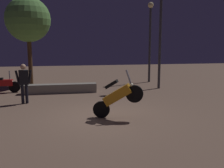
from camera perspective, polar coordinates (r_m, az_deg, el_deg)
ground_plane at (r=8.61m, az=-2.42°, el=-7.31°), size 40.00×40.00×0.00m
motorcycle_orange_foreground at (r=8.13m, az=1.25°, el=-2.89°), size 1.56×0.75×1.63m
motorcycle_red_parked_left at (r=13.64m, az=-23.61°, el=-0.03°), size 1.66×0.32×1.11m
person_rider_beside at (r=10.78m, az=-19.42°, el=0.81°), size 0.66×0.32×1.63m
streetlamp_near at (r=13.90m, az=10.98°, el=13.03°), size 0.36×0.36×5.43m
streetlamp_far at (r=16.11m, az=8.66°, el=11.62°), size 0.36×0.36×4.95m
tree_left_bg at (r=15.39m, az=-18.57°, el=13.65°), size 2.53×2.53×5.05m
planter_wall_low at (r=12.77m, az=-11.74°, el=-1.00°), size 3.61×0.50×0.45m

